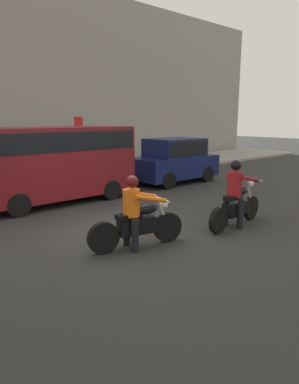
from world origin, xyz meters
name	(u,v)px	position (x,y,z in m)	size (l,w,h in m)	color
ground_plane	(123,230)	(0.00, 0.00, 0.00)	(80.00, 80.00, 0.00)	#2A2A2A
sidewalk_slab	(4,182)	(0.00, 8.00, 0.07)	(40.00, 4.40, 0.14)	gray
motorcycle_with_rider_orange_stripe	(136,218)	(-0.47, -1.09, 0.62)	(2.06, 0.82, 1.50)	black
motorcycle_with_rider_crimson	(236,199)	(2.27, -1.56, 0.67)	(2.20, 0.70, 1.63)	black
parked_hatchback_navy	(175,160)	(5.36, 3.55, 0.93)	(3.66, 1.76, 1.80)	#11194C
parked_van_maroon	(54,159)	(0.11, 3.63, 1.35)	(4.88, 1.96, 2.33)	maroon
street_sign_post	(79,138)	(3.64, 8.17, 1.69)	(0.44, 0.08, 2.56)	gray
pedestrian_bystander	(13,153)	(0.77, 8.85, 1.13)	(0.34, 0.34, 1.69)	black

